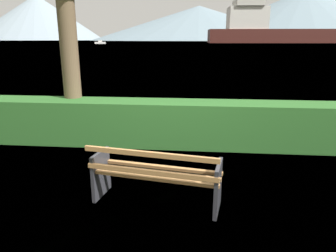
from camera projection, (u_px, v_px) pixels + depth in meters
ground_plane at (157, 202)px, 4.37m from camera, size 1400.00×1400.00×0.00m
water_surface at (198, 41)px, 297.63m from camera, size 620.00×620.00×0.00m
park_bench at (155, 176)px, 4.20m from camera, size 1.84×0.86×0.87m
hedge_row at (172, 123)px, 6.63m from camera, size 12.31×0.80×0.95m
cargo_ship_large at (297, 31)px, 176.43m from camera, size 120.10×23.71×23.46m
fishing_boat_near at (100, 43)px, 146.15m from camera, size 5.47×3.27×1.59m
distant_hills at (225, 18)px, 538.79m from camera, size 810.88×444.17×85.05m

